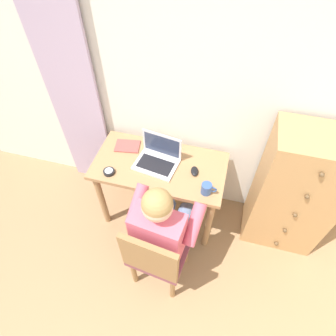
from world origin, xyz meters
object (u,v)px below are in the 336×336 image
(person_seated, at_px, (165,223))
(desk_clock, at_px, (109,172))
(dresser, at_px, (295,193))
(laptop, at_px, (158,158))
(notebook_pad, at_px, (127,146))
(coffee_mug, at_px, (207,189))
(desk, at_px, (160,174))
(computer_mouse, at_px, (195,171))
(chair, at_px, (156,255))

(person_seated, relative_size, desk_clock, 13.13)
(dresser, xyz_separation_m, laptop, (-1.14, -0.07, 0.18))
(notebook_pad, relative_size, coffee_mug, 1.75)
(desk, bearing_deg, computer_mouse, -1.66)
(person_seated, distance_m, laptop, 0.55)
(dresser, height_order, notebook_pad, dresser)
(laptop, height_order, notebook_pad, laptop)
(laptop, relative_size, coffee_mug, 3.11)
(desk, bearing_deg, coffee_mug, -22.94)
(dresser, bearing_deg, coffee_mug, -158.76)
(chair, distance_m, notebook_pad, 0.95)
(desk, relative_size, coffee_mug, 9.14)
(dresser, relative_size, laptop, 3.33)
(dresser, height_order, coffee_mug, dresser)
(notebook_pad, bearing_deg, desk_clock, -106.44)
(laptop, bearing_deg, desk_clock, -148.26)
(coffee_mug, bearing_deg, person_seated, -130.73)
(desk, relative_size, computer_mouse, 10.97)
(desk, xyz_separation_m, computer_mouse, (0.30, -0.01, 0.14))
(laptop, distance_m, desk_clock, 0.41)
(desk, xyz_separation_m, person_seated, (0.17, -0.47, 0.04))
(desk, xyz_separation_m, notebook_pad, (-0.33, 0.13, 0.13))
(chair, bearing_deg, dresser, 37.54)
(person_seated, height_order, laptop, person_seated)
(coffee_mug, bearing_deg, dresser, 21.24)
(dresser, relative_size, person_seated, 1.05)
(dresser, distance_m, chair, 1.22)
(laptop, bearing_deg, notebook_pad, 161.64)
(person_seated, bearing_deg, coffee_mug, 49.27)
(laptop, bearing_deg, coffee_mug, -24.85)
(dresser, xyz_separation_m, chair, (-0.96, -0.74, -0.14))
(dresser, height_order, laptop, dresser)
(desk, distance_m, computer_mouse, 0.33)
(desk, bearing_deg, notebook_pad, 158.67)
(coffee_mug, bearing_deg, computer_mouse, 126.42)
(coffee_mug, bearing_deg, chair, -119.70)
(desk_clock, height_order, coffee_mug, coffee_mug)
(chair, height_order, person_seated, person_seated)
(laptop, relative_size, computer_mouse, 3.74)
(computer_mouse, bearing_deg, coffee_mug, -66.77)
(laptop, bearing_deg, chair, -75.68)
(chair, height_order, laptop, laptop)
(dresser, relative_size, computer_mouse, 12.44)
(chair, relative_size, computer_mouse, 8.64)
(desk, height_order, notebook_pad, notebook_pad)
(computer_mouse, relative_size, notebook_pad, 0.48)
(chair, xyz_separation_m, computer_mouse, (0.14, 0.64, 0.28))
(desk, bearing_deg, person_seated, -69.75)
(desk, height_order, dresser, dresser)
(desk_clock, distance_m, coffee_mug, 0.79)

